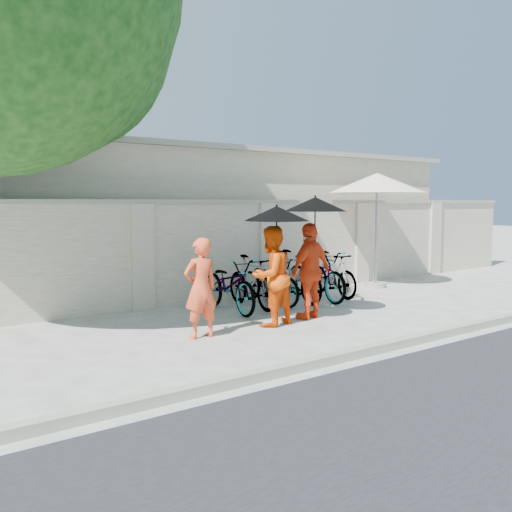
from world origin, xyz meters
TOP-DOWN VIEW (x-y plane):
  - ground at (0.00, 0.00)m, footprint 80.00×80.00m
  - kerb at (0.00, -1.70)m, footprint 40.00×0.16m
  - compound_wall at (1.00, 3.20)m, footprint 20.00×0.30m
  - building_behind at (2.00, 7.00)m, footprint 14.00×6.00m
  - monk_left at (-1.30, 0.48)m, footprint 0.55×0.37m
  - monk_center at (0.06, 0.50)m, footprint 0.90×0.76m
  - parasol_center at (0.11, 0.42)m, footprint 1.05×1.05m
  - monk_right at (0.96, 0.52)m, footprint 1.04×0.59m
  - parasol_right at (0.98, 0.44)m, footprint 1.07×1.07m
  - patio_umbrella at (4.69, 2.31)m, footprint 2.62×2.62m
  - bike_0 at (0.21, 1.92)m, footprint 0.88×1.98m
  - bike_1 at (0.75, 1.95)m, footprint 0.62×1.72m
  - bike_2 at (1.29, 2.09)m, footprint 0.67×1.80m
  - bike_3 at (1.83, 1.93)m, footprint 0.63×1.79m
  - bike_4 at (2.36, 1.88)m, footprint 0.89×2.03m
  - bike_5 at (2.90, 1.95)m, footprint 0.65×1.66m

SIDE VIEW (x-z plane):
  - ground at x=0.00m, z-range 0.00..0.00m
  - kerb at x=0.00m, z-range 0.00..0.12m
  - bike_2 at x=1.29m, z-range 0.00..0.94m
  - bike_5 at x=2.90m, z-range 0.00..0.97m
  - bike_0 at x=0.21m, z-range 0.00..1.01m
  - bike_1 at x=0.75m, z-range 0.00..1.01m
  - bike_4 at x=2.36m, z-range 0.00..1.03m
  - bike_3 at x=1.83m, z-range 0.00..1.06m
  - monk_left at x=-1.30m, z-range 0.00..1.51m
  - monk_center at x=0.06m, z-range 0.00..1.65m
  - monk_right at x=0.96m, z-range 0.00..1.68m
  - compound_wall at x=1.00m, z-range 0.00..2.00m
  - building_behind at x=2.00m, z-range 0.00..3.20m
  - parasol_center at x=0.11m, z-range 1.33..2.37m
  - parasol_right at x=0.98m, z-range 1.41..2.58m
  - patio_umbrella at x=4.69m, z-range 1.09..3.80m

